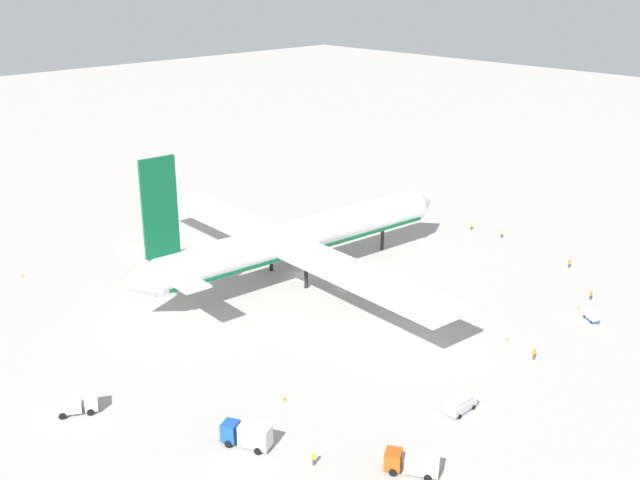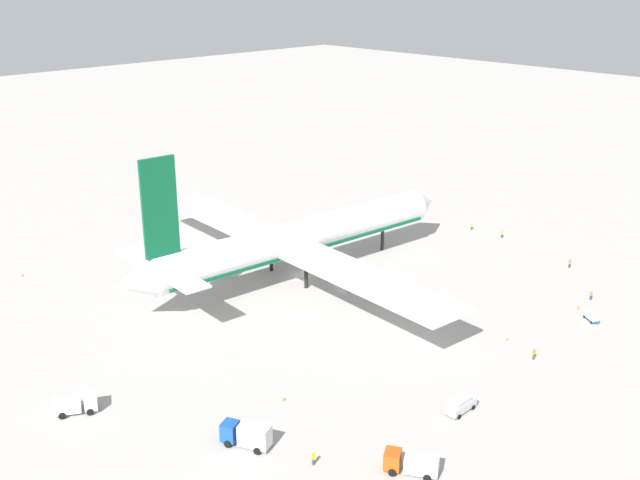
{
  "view_description": "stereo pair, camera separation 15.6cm",
  "coord_description": "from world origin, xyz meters",
  "px_view_note": "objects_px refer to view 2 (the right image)",
  "views": [
    {
      "loc": [
        -87.91,
        -95.56,
        54.07
      ],
      "look_at": [
        2.45,
        -2.49,
        6.87
      ],
      "focal_mm": 42.75,
      "sensor_mm": 36.0,
      "label": 1
    },
    {
      "loc": [
        -87.8,
        -95.66,
        54.07
      ],
      "look_at": [
        2.45,
        -2.49,
        6.87
      ],
      "focal_mm": 42.75,
      "sensor_mm": 36.0,
      "label": 2
    }
  ],
  "objects_px": {
    "service_truck_0": "(412,462)",
    "service_van": "(460,404)",
    "ground_worker_5": "(534,354)",
    "ground_worker_2": "(313,458)",
    "traffic_cone_0": "(22,275)",
    "traffic_cone_2": "(284,399)",
    "ground_worker_4": "(570,263)",
    "ground_worker_0": "(472,226)",
    "traffic_cone_3": "(507,339)",
    "service_truck_2": "(77,404)",
    "baggage_cart_1": "(592,316)",
    "service_truck_1": "(247,434)",
    "traffic_cone_1": "(578,307)",
    "ground_worker_3": "(502,234)",
    "ground_worker_1": "(591,295)",
    "airliner": "(295,239)"
  },
  "relations": [
    {
      "from": "ground_worker_0",
      "to": "traffic_cone_2",
      "type": "relative_size",
      "value": 2.97
    },
    {
      "from": "ground_worker_3",
      "to": "ground_worker_4",
      "type": "bearing_deg",
      "value": -105.52
    },
    {
      "from": "ground_worker_2",
      "to": "ground_worker_3",
      "type": "height_order",
      "value": "ground_worker_2"
    },
    {
      "from": "traffic_cone_2",
      "to": "ground_worker_4",
      "type": "bearing_deg",
      "value": -2.19
    },
    {
      "from": "service_van",
      "to": "ground_worker_4",
      "type": "bearing_deg",
      "value": 15.21
    },
    {
      "from": "service_truck_1",
      "to": "ground_worker_1",
      "type": "bearing_deg",
      "value": -6.65
    },
    {
      "from": "service_truck_1",
      "to": "ground_worker_4",
      "type": "distance_m",
      "value": 79.46
    },
    {
      "from": "service_truck_2",
      "to": "ground_worker_2",
      "type": "distance_m",
      "value": 32.2
    },
    {
      "from": "baggage_cart_1",
      "to": "ground_worker_0",
      "type": "relative_size",
      "value": 1.98
    },
    {
      "from": "ground_worker_3",
      "to": "traffic_cone_2",
      "type": "bearing_deg",
      "value": -168.22
    },
    {
      "from": "service_truck_2",
      "to": "traffic_cone_0",
      "type": "bearing_deg",
      "value": 73.54
    },
    {
      "from": "ground_worker_0",
      "to": "ground_worker_5",
      "type": "relative_size",
      "value": 0.98
    },
    {
      "from": "ground_worker_5",
      "to": "airliner",
      "type": "bearing_deg",
      "value": 94.8
    },
    {
      "from": "service_truck_2",
      "to": "baggage_cart_1",
      "type": "height_order",
      "value": "service_truck_2"
    },
    {
      "from": "service_truck_1",
      "to": "traffic_cone_0",
      "type": "relative_size",
      "value": 11.5
    },
    {
      "from": "service_truck_2",
      "to": "airliner",
      "type": "bearing_deg",
      "value": 15.33
    },
    {
      "from": "traffic_cone_2",
      "to": "traffic_cone_3",
      "type": "relative_size",
      "value": 1.0
    },
    {
      "from": "ground_worker_2",
      "to": "traffic_cone_1",
      "type": "height_order",
      "value": "ground_worker_2"
    },
    {
      "from": "service_truck_0",
      "to": "service_van",
      "type": "height_order",
      "value": "service_truck_0"
    },
    {
      "from": "ground_worker_1",
      "to": "ground_worker_3",
      "type": "distance_m",
      "value": 32.25
    },
    {
      "from": "baggage_cart_1",
      "to": "ground_worker_4",
      "type": "distance_m",
      "value": 22.88
    },
    {
      "from": "service_truck_2",
      "to": "service_van",
      "type": "bearing_deg",
      "value": -43.89
    },
    {
      "from": "traffic_cone_0",
      "to": "airliner",
      "type": "bearing_deg",
      "value": -44.45
    },
    {
      "from": "service_truck_0",
      "to": "ground_worker_0",
      "type": "relative_size",
      "value": 3.89
    },
    {
      "from": "ground_worker_0",
      "to": "ground_worker_1",
      "type": "bearing_deg",
      "value": -113.56
    },
    {
      "from": "service_truck_1",
      "to": "service_truck_0",
      "type": "bearing_deg",
      "value": -58.94
    },
    {
      "from": "service_van",
      "to": "traffic_cone_0",
      "type": "distance_m",
      "value": 85.53
    },
    {
      "from": "ground_worker_5",
      "to": "service_truck_1",
      "type": "bearing_deg",
      "value": 164.01
    },
    {
      "from": "ground_worker_3",
      "to": "ground_worker_4",
      "type": "distance_m",
      "value": 18.92
    },
    {
      "from": "traffic_cone_0",
      "to": "traffic_cone_1",
      "type": "xyz_separation_m",
      "value": [
        60.31,
        -78.25,
        0.0
      ]
    },
    {
      "from": "ground_worker_2",
      "to": "traffic_cone_0",
      "type": "distance_m",
      "value": 77.84
    },
    {
      "from": "ground_worker_4",
      "to": "traffic_cone_3",
      "type": "xyz_separation_m",
      "value": [
        -33.89,
        -8.31,
        -0.58
      ]
    },
    {
      "from": "ground_worker_3",
      "to": "airliner",
      "type": "bearing_deg",
      "value": 162.17
    },
    {
      "from": "ground_worker_0",
      "to": "service_truck_2",
      "type": "bearing_deg",
      "value": -176.0
    },
    {
      "from": "ground_worker_2",
      "to": "traffic_cone_1",
      "type": "distance_m",
      "value": 60.57
    },
    {
      "from": "airliner",
      "to": "service_truck_2",
      "type": "bearing_deg",
      "value": -164.67
    },
    {
      "from": "service_truck_0",
      "to": "traffic_cone_2",
      "type": "relative_size",
      "value": 11.54
    },
    {
      "from": "service_truck_1",
      "to": "service_van",
      "type": "bearing_deg",
      "value": -28.37
    },
    {
      "from": "traffic_cone_3",
      "to": "service_truck_2",
      "type": "bearing_deg",
      "value": 154.24
    },
    {
      "from": "service_truck_0",
      "to": "ground_worker_5",
      "type": "xyz_separation_m",
      "value": [
        33.08,
        4.42,
        -0.56
      ]
    },
    {
      "from": "traffic_cone_3",
      "to": "ground_worker_5",
      "type": "bearing_deg",
      "value": -111.49
    },
    {
      "from": "baggage_cart_1",
      "to": "ground_worker_0",
      "type": "height_order",
      "value": "ground_worker_0"
    },
    {
      "from": "traffic_cone_0",
      "to": "traffic_cone_3",
      "type": "distance_m",
      "value": 87.11
    },
    {
      "from": "airliner",
      "to": "service_van",
      "type": "height_order",
      "value": "airliner"
    },
    {
      "from": "service_truck_0",
      "to": "baggage_cart_1",
      "type": "xyz_separation_m",
      "value": [
        51.15,
        4.76,
        -0.64
      ]
    },
    {
      "from": "ground_worker_0",
      "to": "traffic_cone_3",
      "type": "distance_m",
      "value": 51.48
    },
    {
      "from": "service_truck_0",
      "to": "traffic_cone_1",
      "type": "relative_size",
      "value": 11.54
    },
    {
      "from": "baggage_cart_1",
      "to": "traffic_cone_2",
      "type": "relative_size",
      "value": 5.88
    },
    {
      "from": "ground_worker_1",
      "to": "ground_worker_5",
      "type": "distance_m",
      "value": 25.89
    },
    {
      "from": "service_van",
      "to": "traffic_cone_2",
      "type": "bearing_deg",
      "value": 129.33
    }
  ]
}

